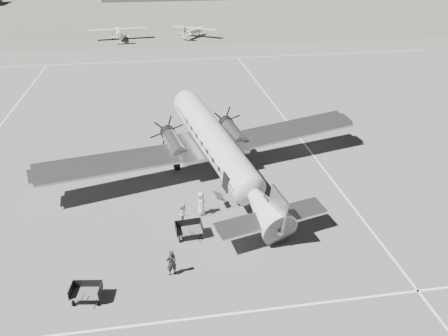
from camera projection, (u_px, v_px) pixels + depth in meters
ground at (183, 184)px, 34.83m from camera, size 260.00×260.00×0.00m
taxi_line_near at (204, 317)px, 22.61m from camera, size 60.00×0.15×0.01m
taxi_line_right at (327, 173)px, 36.51m from camera, size 0.15×80.00×0.01m
taxi_line_horizon at (164, 61)px, 69.74m from camera, size 90.00×0.15×0.01m
grass_infield at (156, 10)px, 117.74m from camera, size 260.00×90.00×0.01m
dc3_airliner at (220, 151)px, 34.08m from camera, size 32.00×25.97×5.32m
light_plane_left at (119, 34)px, 83.30m from camera, size 11.99×10.19×2.28m
light_plane_right at (194, 32)px, 85.58m from camera, size 12.51×12.00×2.03m
baggage_cart_near at (189, 230)px, 28.49m from camera, size 1.94×1.45×1.03m
baggage_cart_far at (86, 293)px, 23.49m from camera, size 1.86×1.44×0.96m
ground_crew at (171, 262)px, 25.14m from camera, size 0.72×0.59×1.70m
ramp_agent at (184, 213)px, 29.71m from camera, size 0.90×0.98×1.61m
passenger at (201, 203)px, 30.65m from camera, size 0.63×0.91×1.80m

